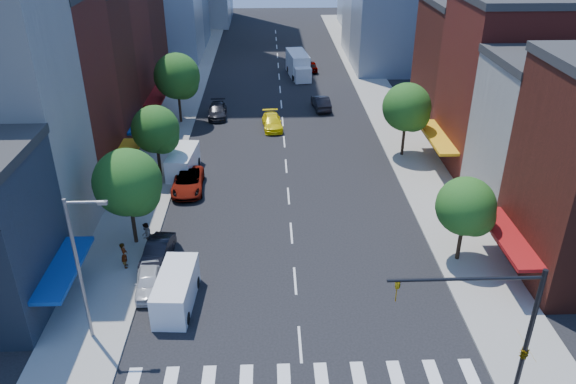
{
  "coord_description": "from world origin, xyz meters",
  "views": [
    {
      "loc": [
        -1.57,
        -24.27,
        22.66
      ],
      "look_at": [
        -0.36,
        9.23,
        5.0
      ],
      "focal_mm": 35.0,
      "sensor_mm": 36.0,
      "label": 1
    }
  ],
  "objects_px": {
    "parked_car_second": "(158,251)",
    "parked_car_third": "(188,182)",
    "cargo_van_far": "(183,163)",
    "taxi": "(272,122)",
    "traffic_car_oncoming": "(321,103)",
    "cargo_van_near": "(176,291)",
    "traffic_car_far": "(311,66)",
    "parked_car_front": "(149,281)",
    "pedestrian_far": "(146,236)",
    "box_truck": "(298,65)",
    "parked_car_rear": "(218,111)",
    "pedestrian_near": "(124,255)"
  },
  "relations": [
    {
      "from": "parked_car_third",
      "to": "traffic_car_far",
      "type": "relative_size",
      "value": 1.3
    },
    {
      "from": "taxi",
      "to": "parked_car_third",
      "type": "bearing_deg",
      "value": -122.13
    },
    {
      "from": "cargo_van_near",
      "to": "parked_car_second",
      "type": "bearing_deg",
      "value": 115.12
    },
    {
      "from": "parked_car_front",
      "to": "parked_car_second",
      "type": "xyz_separation_m",
      "value": [
        0.0,
        3.42,
        0.02
      ]
    },
    {
      "from": "pedestrian_far",
      "to": "parked_car_front",
      "type": "bearing_deg",
      "value": 21.15
    },
    {
      "from": "pedestrian_near",
      "to": "pedestrian_far",
      "type": "xyz_separation_m",
      "value": [
        1.06,
        2.39,
        0.04
      ]
    },
    {
      "from": "pedestrian_far",
      "to": "parked_car_third",
      "type": "bearing_deg",
      "value": 178.38
    },
    {
      "from": "box_truck",
      "to": "parked_car_second",
      "type": "bearing_deg",
      "value": -112.29
    },
    {
      "from": "parked_car_third",
      "to": "cargo_van_near",
      "type": "height_order",
      "value": "cargo_van_near"
    },
    {
      "from": "parked_car_third",
      "to": "traffic_car_oncoming",
      "type": "height_order",
      "value": "traffic_car_oncoming"
    },
    {
      "from": "cargo_van_near",
      "to": "taxi",
      "type": "relative_size",
      "value": 1.06
    },
    {
      "from": "box_truck",
      "to": "cargo_van_far",
      "type": "bearing_deg",
      "value": -118.45
    },
    {
      "from": "cargo_van_near",
      "to": "box_truck",
      "type": "height_order",
      "value": "box_truck"
    },
    {
      "from": "parked_car_third",
      "to": "taxi",
      "type": "relative_size",
      "value": 1.13
    },
    {
      "from": "parked_car_second",
      "to": "parked_car_third",
      "type": "distance_m",
      "value": 10.69
    },
    {
      "from": "traffic_car_oncoming",
      "to": "pedestrian_near",
      "type": "bearing_deg",
      "value": 57.63
    },
    {
      "from": "cargo_van_near",
      "to": "traffic_car_oncoming",
      "type": "xyz_separation_m",
      "value": [
        12.24,
        36.36,
        -0.28
      ]
    },
    {
      "from": "pedestrian_near",
      "to": "cargo_van_far",
      "type": "bearing_deg",
      "value": -21.37
    },
    {
      "from": "cargo_van_far",
      "to": "parked_car_third",
      "type": "bearing_deg",
      "value": -70.25
    },
    {
      "from": "cargo_van_far",
      "to": "box_truck",
      "type": "xyz_separation_m",
      "value": [
        12.25,
        31.53,
        0.42
      ]
    },
    {
      "from": "parked_car_rear",
      "to": "traffic_car_far",
      "type": "xyz_separation_m",
      "value": [
        12.18,
        18.95,
        0.01
      ]
    },
    {
      "from": "pedestrian_near",
      "to": "traffic_car_far",
      "type": "bearing_deg",
      "value": -31.89
    },
    {
      "from": "parked_car_second",
      "to": "taxi",
      "type": "height_order",
      "value": "taxi"
    },
    {
      "from": "parked_car_front",
      "to": "parked_car_third",
      "type": "distance_m",
      "value": 14.1
    },
    {
      "from": "parked_car_second",
      "to": "box_truck",
      "type": "relative_size",
      "value": 0.53
    },
    {
      "from": "pedestrian_far",
      "to": "taxi",
      "type": "bearing_deg",
      "value": 168.14
    },
    {
      "from": "parked_car_rear",
      "to": "parked_car_second",
      "type": "bearing_deg",
      "value": -96.02
    },
    {
      "from": "parked_car_second",
      "to": "taxi",
      "type": "bearing_deg",
      "value": 78.91
    },
    {
      "from": "parked_car_second",
      "to": "pedestrian_near",
      "type": "relative_size",
      "value": 2.28
    },
    {
      "from": "cargo_van_near",
      "to": "box_truck",
      "type": "bearing_deg",
      "value": 82.13
    },
    {
      "from": "parked_car_front",
      "to": "traffic_car_far",
      "type": "bearing_deg",
      "value": 67.81
    },
    {
      "from": "traffic_car_far",
      "to": "pedestrian_near",
      "type": "bearing_deg",
      "value": 68.43
    },
    {
      "from": "cargo_van_far",
      "to": "taxi",
      "type": "bearing_deg",
      "value": 59.06
    },
    {
      "from": "cargo_van_far",
      "to": "pedestrian_near",
      "type": "relative_size",
      "value": 2.86
    },
    {
      "from": "traffic_car_far",
      "to": "taxi",
      "type": "bearing_deg",
      "value": 72.33
    },
    {
      "from": "parked_car_second",
      "to": "parked_car_rear",
      "type": "distance_m",
      "value": 29.15
    },
    {
      "from": "parked_car_second",
      "to": "box_truck",
      "type": "xyz_separation_m",
      "value": [
        12.23,
        45.44,
        0.82
      ]
    },
    {
      "from": "parked_car_second",
      "to": "parked_car_third",
      "type": "relative_size",
      "value": 0.77
    },
    {
      "from": "pedestrian_far",
      "to": "cargo_van_far",
      "type": "bearing_deg",
      "value": -174.99
    },
    {
      "from": "traffic_car_far",
      "to": "parked_car_second",
      "type": "bearing_deg",
      "value": 70.33
    },
    {
      "from": "pedestrian_near",
      "to": "pedestrian_far",
      "type": "distance_m",
      "value": 2.61
    },
    {
      "from": "parked_car_rear",
      "to": "traffic_car_far",
      "type": "relative_size",
      "value": 1.16
    },
    {
      "from": "parked_car_front",
      "to": "cargo_van_far",
      "type": "relative_size",
      "value": 0.75
    },
    {
      "from": "parked_car_third",
      "to": "taxi",
      "type": "height_order",
      "value": "parked_car_third"
    },
    {
      "from": "parked_car_third",
      "to": "parked_car_rear",
      "type": "bearing_deg",
      "value": 83.46
    },
    {
      "from": "taxi",
      "to": "pedestrian_far",
      "type": "bearing_deg",
      "value": -116.27
    },
    {
      "from": "parked_car_front",
      "to": "pedestrian_far",
      "type": "bearing_deg",
      "value": 94.84
    },
    {
      "from": "traffic_car_oncoming",
      "to": "pedestrian_far",
      "type": "relative_size",
      "value": 2.48
    },
    {
      "from": "parked_car_front",
      "to": "parked_car_third",
      "type": "xyz_separation_m",
      "value": [
        0.82,
        14.07,
        0.09
      ]
    },
    {
      "from": "parked_car_second",
      "to": "traffic_car_oncoming",
      "type": "xyz_separation_m",
      "value": [
        14.23,
        31.31,
        0.09
      ]
    }
  ]
}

